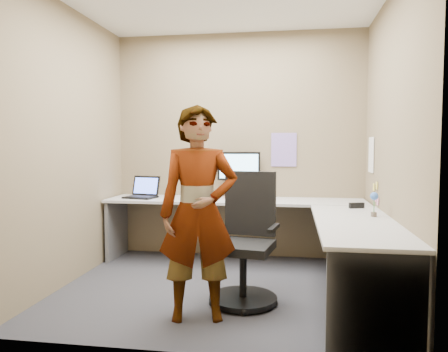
% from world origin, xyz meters
% --- Properties ---
extents(ground, '(3.00, 3.00, 0.00)m').
position_xyz_m(ground, '(0.00, 0.00, 0.00)').
color(ground, '#2B2A30').
rests_on(ground, ground).
extents(wall_back, '(3.00, 0.00, 3.00)m').
position_xyz_m(wall_back, '(0.00, 1.30, 1.35)').
color(wall_back, brown).
rests_on(wall_back, ground).
extents(wall_right, '(0.00, 2.70, 2.70)m').
position_xyz_m(wall_right, '(1.50, 0.00, 1.35)').
color(wall_right, brown).
rests_on(wall_right, ground).
extents(wall_left, '(0.00, 2.70, 2.70)m').
position_xyz_m(wall_left, '(-1.50, 0.00, 1.35)').
color(wall_left, brown).
rests_on(wall_left, ground).
extents(desk, '(2.98, 2.58, 0.73)m').
position_xyz_m(desk, '(0.44, 0.39, 0.59)').
color(desk, '#A6A6A6').
rests_on(desk, ground).
extents(paper_ream, '(0.34, 0.27, 0.06)m').
position_xyz_m(paper_ream, '(0.02, 1.14, 0.76)').
color(paper_ream, red).
rests_on(paper_ream, desk).
extents(monitor, '(0.51, 0.17, 0.48)m').
position_xyz_m(monitor, '(0.02, 1.16, 1.08)').
color(monitor, black).
rests_on(monitor, paper_ream).
extents(laptop, '(0.41, 0.36, 0.25)m').
position_xyz_m(laptop, '(-1.10, 0.97, 0.79)').
color(laptop, black).
rests_on(laptop, desk).
extents(trackball_mouse, '(0.12, 0.08, 0.07)m').
position_xyz_m(trackball_mouse, '(-0.34, 0.91, 0.76)').
color(trackball_mouse, '#B7B7BC').
rests_on(trackball_mouse, desk).
extents(origami, '(0.10, 0.10, 0.06)m').
position_xyz_m(origami, '(0.21, 0.93, 0.76)').
color(origami, white).
rests_on(origami, desk).
extents(stapler, '(0.15, 0.09, 0.05)m').
position_xyz_m(stapler, '(1.29, 0.46, 0.76)').
color(stapler, black).
rests_on(stapler, desk).
extents(flower, '(0.07, 0.07, 0.22)m').
position_xyz_m(flower, '(1.36, -0.05, 0.87)').
color(flower, brown).
rests_on(flower, desk).
extents(calendar_purple, '(0.30, 0.01, 0.40)m').
position_xyz_m(calendar_purple, '(0.55, 1.29, 1.30)').
color(calendar_purple, '#846BB7').
rests_on(calendar_purple, wall_back).
extents(calendar_white, '(0.01, 0.28, 0.38)m').
position_xyz_m(calendar_white, '(1.49, 0.90, 1.25)').
color(calendar_white, white).
rests_on(calendar_white, wall_right).
extents(sticky_note_a, '(0.01, 0.07, 0.07)m').
position_xyz_m(sticky_note_a, '(1.49, 0.55, 0.95)').
color(sticky_note_a, '#F2E059').
rests_on(sticky_note_a, wall_right).
extents(sticky_note_b, '(0.01, 0.07, 0.07)m').
position_xyz_m(sticky_note_b, '(1.49, 0.60, 0.82)').
color(sticky_note_b, pink).
rests_on(sticky_note_b, wall_right).
extents(sticky_note_c, '(0.01, 0.07, 0.07)m').
position_xyz_m(sticky_note_c, '(1.49, 0.48, 0.80)').
color(sticky_note_c, pink).
rests_on(sticky_note_c, wall_right).
extents(sticky_note_d, '(0.01, 0.07, 0.07)m').
position_xyz_m(sticky_note_d, '(1.49, 0.70, 0.92)').
color(sticky_note_d, '#F2E059').
rests_on(sticky_note_d, wall_right).
extents(office_chair, '(0.61, 0.58, 1.10)m').
position_xyz_m(office_chair, '(0.26, -0.29, 0.45)').
color(office_chair, black).
rests_on(office_chair, ground).
extents(person, '(0.68, 0.53, 1.66)m').
position_xyz_m(person, '(-0.06, -0.72, 0.83)').
color(person, '#999399').
rests_on(person, ground).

